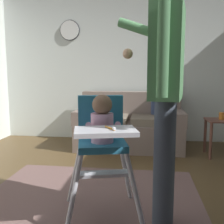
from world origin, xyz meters
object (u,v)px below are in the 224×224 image
(wall_clock, at_px, (70,30))
(sippy_cup, at_px, (221,116))
(side_table, at_px, (221,130))
(adult_standing, at_px, (166,91))
(high_chair, at_px, (102,132))
(couch, at_px, (130,126))

(wall_clock, bearing_deg, sippy_cup, -18.94)
(side_table, xyz_separation_m, wall_clock, (-2.38, 0.81, 1.53))
(adult_standing, xyz_separation_m, sippy_cup, (0.90, 1.86, -0.44))
(side_table, distance_m, wall_clock, 2.94)
(wall_clock, bearing_deg, high_chair, -68.67)
(high_chair, distance_m, adult_standing, 0.57)
(couch, xyz_separation_m, high_chair, (-0.09, -2.11, 0.35))
(sippy_cup, bearing_deg, couch, 165.18)
(high_chair, xyz_separation_m, adult_standing, (0.46, -0.09, 0.32))
(sippy_cup, xyz_separation_m, wall_clock, (-2.37, 0.81, 1.34))
(couch, bearing_deg, side_table, 75.22)
(side_table, bearing_deg, high_chair, -127.64)
(high_chair, height_order, side_table, high_chair)
(couch, xyz_separation_m, side_table, (1.28, -0.34, 0.05))
(couch, distance_m, adult_standing, 2.33)
(sippy_cup, relative_size, wall_clock, 0.28)
(couch, relative_size, adult_standing, 0.92)
(couch, height_order, high_chair, high_chair)
(side_table, distance_m, sippy_cup, 0.19)
(high_chair, distance_m, sippy_cup, 2.24)
(side_table, height_order, wall_clock, wall_clock)
(couch, bearing_deg, wall_clock, -113.51)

